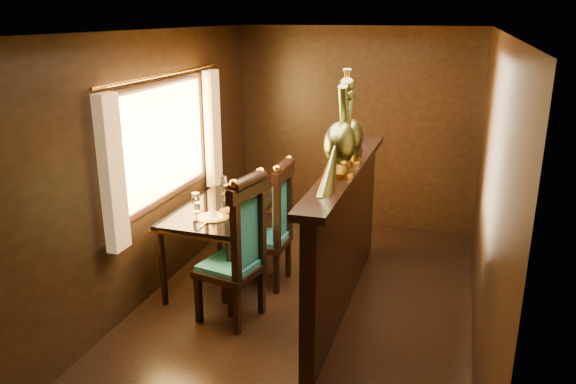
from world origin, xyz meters
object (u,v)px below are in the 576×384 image
at_px(dining_table, 222,215).
at_px(peacock_right, 351,121).
at_px(peacock_left, 341,124).
at_px(chair_left, 241,246).
at_px(chair_right, 276,221).

relative_size(dining_table, peacock_right, 1.83).
height_order(peacock_left, peacock_right, peacock_left).
height_order(dining_table, chair_left, chair_left).
bearing_deg(dining_table, peacock_left, -17.88).
distance_m(peacock_left, peacock_right, 0.43).
bearing_deg(chair_right, peacock_left, -36.30).
height_order(dining_table, chair_right, chair_right).
xyz_separation_m(peacock_left, peacock_right, (0.00, 0.42, -0.05)).
height_order(dining_table, peacock_right, peacock_right).
xyz_separation_m(chair_left, peacock_left, (0.79, 0.24, 1.06)).
height_order(chair_left, peacock_right, peacock_right).
xyz_separation_m(chair_left, peacock_right, (0.79, 0.66, 1.01)).
relative_size(peacock_left, peacock_right, 1.14).
xyz_separation_m(dining_table, chair_left, (0.47, -0.68, -0.00)).
distance_m(dining_table, peacock_right, 1.61).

